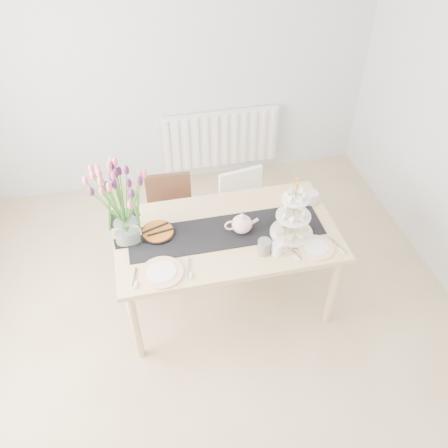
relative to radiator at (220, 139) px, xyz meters
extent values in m
plane|color=tan|center=(-0.50, -2.19, -0.45)|extent=(4.50, 4.50, 0.00)
plane|color=silver|center=(-0.50, 0.06, 0.85)|extent=(4.00, 0.00, 4.00)
cube|color=white|center=(0.00, 0.00, 0.00)|extent=(1.20, 0.08, 0.60)
cube|color=tan|center=(-0.32, -1.70, 0.28)|extent=(1.60, 0.90, 0.04)
cylinder|color=tan|center=(-1.05, -2.08, -0.09)|extent=(0.06, 0.06, 0.71)
cylinder|color=tan|center=(0.41, -2.08, -0.09)|extent=(0.06, 0.06, 0.71)
cylinder|color=tan|center=(-1.05, -1.32, -0.09)|extent=(0.06, 0.06, 0.71)
cylinder|color=tan|center=(0.41, -1.32, -0.09)|extent=(0.06, 0.06, 0.71)
cube|color=#3B2215|center=(-0.66, -1.11, -0.06)|extent=(0.41, 0.41, 0.04)
cube|color=#3B2215|center=(-0.65, -0.94, 0.14)|extent=(0.38, 0.07, 0.36)
cylinder|color=#3B2215|center=(-0.86, -1.28, -0.27)|extent=(0.04, 0.04, 0.37)
cylinder|color=#3B2215|center=(-0.50, -1.30, -0.27)|extent=(0.04, 0.04, 0.37)
cylinder|color=#3B2215|center=(-0.83, -0.92, -0.27)|extent=(0.04, 0.04, 0.37)
cylinder|color=#3B2215|center=(-0.47, -0.94, -0.27)|extent=(0.04, 0.04, 0.37)
cube|color=white|center=(-0.02, -1.20, -0.06)|extent=(0.44, 0.44, 0.04)
cube|color=white|center=(-0.05, -1.03, 0.14)|extent=(0.38, 0.10, 0.37)
cylinder|color=white|center=(-0.17, -1.40, -0.26)|extent=(0.04, 0.04, 0.37)
cylinder|color=white|center=(0.19, -1.34, -0.26)|extent=(0.04, 0.04, 0.37)
cylinder|color=white|center=(-0.23, -1.05, -0.26)|extent=(0.04, 0.04, 0.37)
cylinder|color=white|center=(0.13, -0.99, -0.26)|extent=(0.04, 0.04, 0.37)
cube|color=black|center=(-0.32, -1.70, 0.30)|extent=(1.40, 0.35, 0.01)
cube|color=silver|center=(-1.01, -1.61, 0.40)|extent=(0.20, 0.20, 0.20)
cylinder|color=gold|center=(0.13, -1.82, 0.52)|extent=(0.01, 0.01, 0.45)
cylinder|color=white|center=(0.13, -1.82, 0.32)|extent=(0.31, 0.31, 0.01)
cylinder|color=white|center=(0.13, -1.82, 0.47)|extent=(0.24, 0.24, 0.01)
cylinder|color=white|center=(0.13, -1.82, 0.63)|extent=(0.19, 0.19, 0.01)
cylinder|color=silver|center=(0.39, -1.52, 0.35)|extent=(0.10, 0.10, 0.10)
cylinder|color=black|center=(-0.80, -1.61, 0.31)|extent=(0.25, 0.25, 0.02)
cylinder|color=orange|center=(-0.80, -1.61, 0.33)|extent=(0.22, 0.22, 0.01)
cylinder|color=slate|center=(-0.11, -1.96, 0.35)|extent=(0.12, 0.12, 0.11)
cylinder|color=white|center=(-0.03, -1.98, 0.35)|extent=(0.09, 0.09, 0.09)
cylinder|color=white|center=(-0.82, -2.00, 0.31)|extent=(0.34, 0.34, 0.01)
cylinder|color=white|center=(0.25, -2.00, 0.31)|extent=(0.31, 0.31, 0.01)
camera|label=1|loc=(-0.88, -4.13, 2.63)|focal=38.00mm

